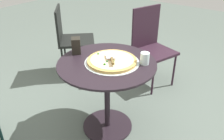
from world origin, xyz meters
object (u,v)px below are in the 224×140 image
patio_table (107,82)px  patio_chair_near (70,36)px  patio_chair_corner (151,42)px  drinking_cup (145,58)px  pizza_server (112,58)px  pizza_on_tray (112,61)px  napkin_dispenser (76,46)px

patio_table → patio_chair_near: 1.16m
patio_chair_corner → patio_table: bearing=-173.6°
drinking_cup → patio_chair_near: (0.39, 1.28, -0.22)m
pizza_server → patio_chair_near: 1.23m
patio_table → pizza_on_tray: pizza_on_tray is taller
patio_chair_corner → pizza_on_tray: bearing=-171.3°
napkin_dispenser → patio_chair_corner: patio_chair_corner is taller
patio_table → pizza_server: pizza_server is taller
drinking_cup → pizza_on_tray: bearing=122.0°
pizza_on_tray → pizza_server: size_ratio=2.45×
pizza_on_tray → patio_chair_corner: 0.98m
pizza_on_tray → pizza_server: bearing=-148.6°
pizza_server → napkin_dispenser: size_ratio=1.32×
patio_table → napkin_dispenser: napkin_dispenser is taller
pizza_server → drinking_cup: 0.27m
pizza_server → patio_chair_near: patio_chair_near is taller
napkin_dispenser → pizza_on_tray: bearing=-127.3°
patio_table → patio_chair_corner: patio_chair_corner is taller
pizza_on_tray → patio_chair_corner: patio_chair_corner is taller
pizza_server → patio_chair_near: (0.55, 1.07, -0.22)m
pizza_on_tray → patio_chair_corner: (0.95, 0.15, -0.19)m
pizza_server → drinking_cup: size_ratio=1.89×
napkin_dispenser → patio_table: bearing=-130.7°
patio_table → pizza_on_tray: bearing=-57.0°
patio_chair_corner → pizza_server: bearing=-170.6°
pizza_server → pizza_on_tray: bearing=31.4°
drinking_cup → patio_chair_near: size_ratio=0.11×
drinking_cup → patio_chair_corner: bearing=24.6°
pizza_server → patio_chair_corner: patio_chair_corner is taller
drinking_cup → patio_table: bearing=122.2°
napkin_dispenser → patio_chair_near: (0.57, 0.69, -0.24)m
drinking_cup → napkin_dispenser: 0.62m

